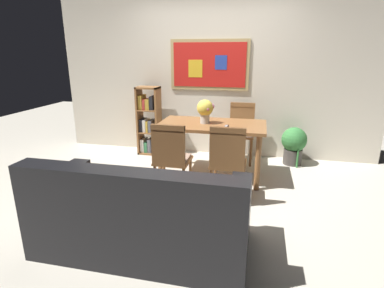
# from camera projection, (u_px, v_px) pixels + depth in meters

# --- Properties ---
(ground_plane) EXTENTS (12.00, 12.00, 0.00)m
(ground_plane) POSITION_uv_depth(u_px,v_px,m) (193.00, 190.00, 3.82)
(ground_plane) COLOR beige
(wall_back_with_painting) EXTENTS (5.20, 0.14, 2.60)m
(wall_back_with_painting) POSITION_uv_depth(u_px,v_px,m) (214.00, 75.00, 4.91)
(wall_back_with_painting) COLOR beige
(wall_back_with_painting) RESTS_ON ground_plane
(dining_table) EXTENTS (1.41, 0.80, 0.75)m
(dining_table) POSITION_uv_depth(u_px,v_px,m) (212.00, 131.00, 4.08)
(dining_table) COLOR brown
(dining_table) RESTS_ON ground_plane
(dining_chair_near_right) EXTENTS (0.40, 0.41, 0.91)m
(dining_chair_near_right) POSITION_uv_depth(u_px,v_px,m) (228.00, 158.00, 3.37)
(dining_chair_near_right) COLOR brown
(dining_chair_near_right) RESTS_ON ground_plane
(dining_chair_near_left) EXTENTS (0.40, 0.41, 0.91)m
(dining_chair_near_left) POSITION_uv_depth(u_px,v_px,m) (171.00, 155.00, 3.48)
(dining_chair_near_left) COLOR brown
(dining_chair_near_left) RESTS_ON ground_plane
(dining_chair_far_right) EXTENTS (0.40, 0.41, 0.91)m
(dining_chair_far_right) POSITION_uv_depth(u_px,v_px,m) (241.00, 128.00, 4.73)
(dining_chair_far_right) COLOR brown
(dining_chair_far_right) RESTS_ON ground_plane
(leather_couch) EXTENTS (1.80, 0.84, 0.84)m
(leather_couch) POSITION_uv_depth(u_px,v_px,m) (141.00, 218.00, 2.58)
(leather_couch) COLOR black
(leather_couch) RESTS_ON ground_plane
(bookshelf) EXTENTS (0.36, 0.28, 1.13)m
(bookshelf) POSITION_uv_depth(u_px,v_px,m) (149.00, 124.00, 5.09)
(bookshelf) COLOR brown
(bookshelf) RESTS_ON ground_plane
(potted_ivy) EXTENTS (0.38, 0.38, 0.59)m
(potted_ivy) POSITION_uv_depth(u_px,v_px,m) (294.00, 144.00, 4.63)
(potted_ivy) COLOR #4C4742
(potted_ivy) RESTS_ON ground_plane
(flower_vase) EXTENTS (0.23, 0.22, 0.32)m
(flower_vase) POSITION_uv_depth(u_px,v_px,m) (205.00, 109.00, 4.01)
(flower_vase) COLOR beige
(flower_vase) RESTS_ON dining_table
(tv_remote) EXTENTS (0.05, 0.16, 0.02)m
(tv_remote) POSITION_uv_depth(u_px,v_px,m) (226.00, 127.00, 3.83)
(tv_remote) COLOR black
(tv_remote) RESTS_ON dining_table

